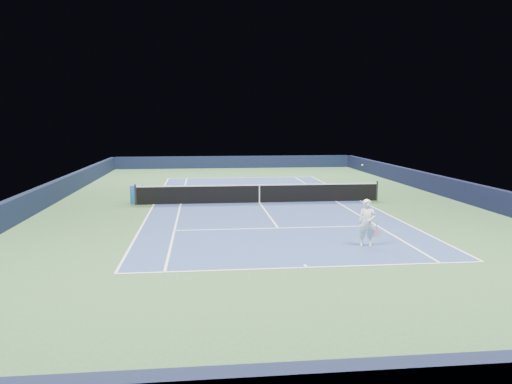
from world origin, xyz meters
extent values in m
plane|color=#2F532D|center=(0.00, 0.00, 0.00)|extent=(40.00, 40.00, 0.00)
cube|color=black|center=(0.00, 19.82, 0.55)|extent=(22.00, 0.35, 1.10)
cube|color=black|center=(10.82, 0.00, 0.55)|extent=(0.35, 40.00, 1.10)
cube|color=black|center=(-10.82, 0.00, 0.55)|extent=(0.35, 40.00, 1.10)
cube|color=navy|center=(0.00, 0.00, 0.00)|extent=(10.97, 23.77, 0.01)
cube|color=white|center=(0.00, 11.88, 0.01)|extent=(10.97, 0.08, 0.00)
cube|color=white|center=(0.00, -11.88, 0.01)|extent=(10.97, 0.08, 0.00)
cube|color=white|center=(5.49, 0.00, 0.01)|extent=(0.08, 23.77, 0.00)
cube|color=white|center=(-5.49, 0.00, 0.01)|extent=(0.08, 23.77, 0.00)
cube|color=white|center=(4.12, 0.00, 0.01)|extent=(0.08, 23.77, 0.00)
cube|color=white|center=(-4.12, 0.00, 0.01)|extent=(0.08, 23.77, 0.00)
cube|color=white|center=(0.00, 6.40, 0.01)|extent=(8.23, 0.08, 0.00)
cube|color=white|center=(0.00, -6.40, 0.01)|extent=(8.23, 0.08, 0.00)
cube|color=white|center=(0.00, 0.00, 0.01)|extent=(0.08, 12.80, 0.00)
cube|color=white|center=(0.00, 11.73, 0.01)|extent=(0.08, 0.30, 0.00)
cube|color=white|center=(0.00, -11.73, 0.01)|extent=(0.08, 0.30, 0.00)
cylinder|color=black|center=(-6.40, 0.00, 0.54)|extent=(0.10, 0.10, 1.07)
cylinder|color=black|center=(6.40, 0.00, 0.54)|extent=(0.10, 0.10, 1.07)
cube|color=black|center=(0.00, 0.00, 0.46)|extent=(12.80, 0.03, 0.91)
cube|color=white|center=(0.00, 0.00, 0.94)|extent=(12.80, 0.04, 0.06)
cube|color=white|center=(0.00, 0.00, 0.46)|extent=(0.05, 0.04, 0.91)
cube|color=#1D5EB3|center=(-6.40, 0.55, 0.47)|extent=(0.65, 0.61, 0.95)
cube|color=silver|center=(-6.11, 0.55, 0.45)|extent=(0.02, 0.42, 0.42)
imported|color=white|center=(2.58, -9.58, 0.82)|extent=(0.66, 0.52, 1.62)
cylinder|color=#C78199|center=(2.90, -9.63, 0.70)|extent=(0.03, 0.03, 0.27)
cylinder|color=black|center=(2.90, -9.63, 0.46)|extent=(0.27, 0.02, 0.27)
cylinder|color=pink|center=(2.90, -9.63, 0.46)|extent=(0.29, 0.03, 0.29)
sphere|color=#C7E530|center=(2.68, -8.58, 2.71)|extent=(0.07, 0.07, 0.07)
camera|label=1|loc=(-3.04, -25.78, 4.25)|focal=35.00mm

